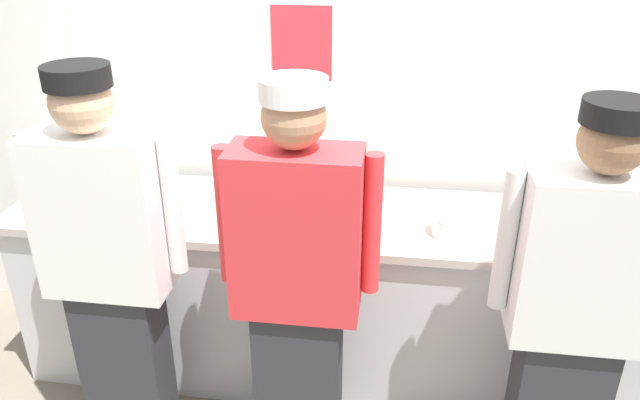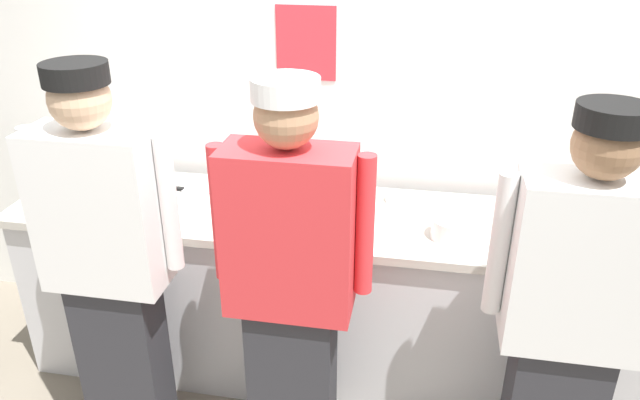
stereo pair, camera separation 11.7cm
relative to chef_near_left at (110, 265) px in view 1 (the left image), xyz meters
The scene contains 16 objects.
wall_back 1.46m from the chef_near_left, 52.55° to the left, with size 4.93×0.11×2.92m.
prep_counter 1.14m from the chef_near_left, 35.98° to the left, with size 3.14×0.71×0.93m.
chef_near_left is the anchor object (origin of this frame).
chef_center 0.78m from the chef_near_left, ahead, with size 0.63×0.24×1.76m.
chef_far_right 1.82m from the chef_near_left, ahead, with size 0.62×0.24×1.73m.
plate_stack_front 0.87m from the chef_near_left, 52.19° to the left, with size 0.19×0.19×0.10m.
plate_stack_rear 1.49m from the chef_near_left, 18.87° to the left, with size 0.20×0.20×0.10m.
mixing_bowl_steel 2.04m from the chef_near_left, 16.04° to the left, with size 0.35×0.35×0.11m, color #B7BABF.
sheet_tray 0.66m from the chef_near_left, 115.89° to the left, with size 0.51×0.35×0.02m, color #B7BABF.
squeeze_bottle_primary 2.02m from the chef_near_left, 23.75° to the left, with size 0.06×0.06×0.21m.
ramekin_yellow_sauce 0.82m from the chef_near_left, 33.34° to the left, with size 0.11×0.11×0.05m.
ramekin_orange_sauce 1.16m from the chef_near_left, 42.37° to the left, with size 0.10×0.10×0.04m.
ramekin_red_sauce 0.96m from the chef_near_left, 24.72° to the left, with size 0.11×0.11×0.04m.
ramekin_green_sauce 1.39m from the chef_near_left, 35.48° to the left, with size 0.10×0.10×0.04m.
deli_cup 1.14m from the chef_near_left, 31.34° to the left, with size 0.09×0.09×0.11m, color white.
chefs_knife 0.73m from the chef_near_left, 85.44° to the left, with size 0.28×0.03×0.02m.
Camera 1 is at (0.31, -2.22, 2.27)m, focal length 34.28 mm.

